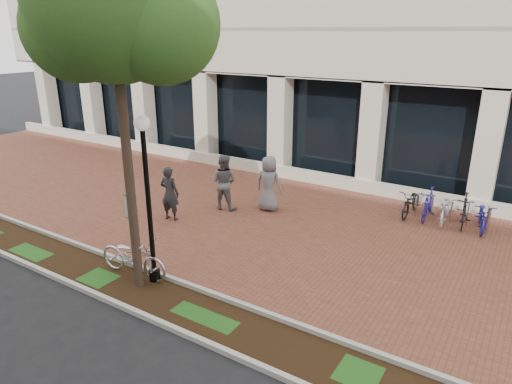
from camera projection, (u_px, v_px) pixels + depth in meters
The scene contains 14 objects.
ground at pixel (259, 220), 15.15m from camera, with size 120.00×120.00×0.00m, color black.
brick_plaza at pixel (259, 220), 15.15m from camera, with size 40.00×9.00×0.01m, color brown.
planting_strip at pixel (144, 292), 10.97m from camera, with size 40.00×1.50×0.01m, color black.
curb_plaza_side at pixel (165, 277), 11.54m from camera, with size 40.00×0.12×0.12m, color #B1B1A7.
curb_street_side at pixel (119, 305), 10.35m from camera, with size 40.00×0.12×0.12m, color #B1B1A7.
parking_sign at pixel (133, 223), 11.13m from camera, with size 0.34×0.07×2.35m.
lamppost at pixel (148, 192), 10.70m from camera, with size 0.36×0.36×4.18m.
street_tree at pixel (116, 9), 9.15m from camera, with size 4.13×3.44×8.30m.
locked_bicycle at pixel (133, 257), 11.55m from camera, with size 0.71×2.04×1.07m, color silver.
pedestrian_left at pixel (170, 193), 14.89m from camera, with size 0.67×0.44×1.83m, color #242428.
pedestrian_mid at pixel (224, 182), 15.78m from camera, with size 0.96×0.75×1.97m, color slate.
pedestrian_right at pixel (269, 183), 15.69m from camera, with size 0.95×0.62×1.94m, color slate.
bollard at pixel (488, 219), 14.00m from camera, with size 0.12×0.12×0.92m.
bike_rack_cluster at pixel (446, 208), 14.85m from camera, with size 3.00×1.85×1.03m.
Camera 1 is at (7.38, -11.85, 5.95)m, focal length 32.00 mm.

